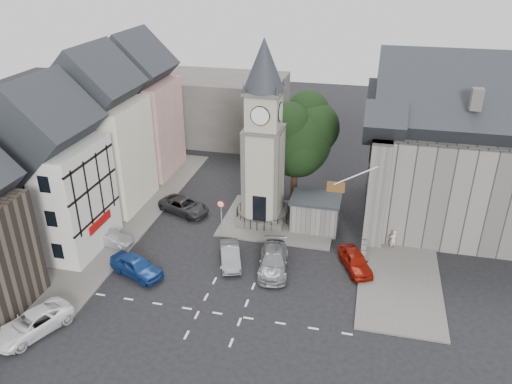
% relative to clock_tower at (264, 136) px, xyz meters
% --- Properties ---
extents(ground, '(120.00, 120.00, 0.00)m').
position_rel_clock_tower_xyz_m(ground, '(0.00, -7.99, -8.12)').
color(ground, black).
rests_on(ground, ground).
extents(pavement_west, '(6.00, 30.00, 0.14)m').
position_rel_clock_tower_xyz_m(pavement_west, '(-12.50, -1.99, -8.05)').
color(pavement_west, '#595651').
rests_on(pavement_west, ground).
extents(pavement_east, '(6.00, 26.00, 0.14)m').
position_rel_clock_tower_xyz_m(pavement_east, '(12.00, 0.01, -8.05)').
color(pavement_east, '#595651').
rests_on(pavement_east, ground).
extents(central_island, '(10.00, 8.00, 0.16)m').
position_rel_clock_tower_xyz_m(central_island, '(1.50, 0.01, -8.04)').
color(central_island, '#595651').
rests_on(central_island, ground).
extents(road_markings, '(20.00, 8.00, 0.01)m').
position_rel_clock_tower_xyz_m(road_markings, '(0.00, -13.49, -8.12)').
color(road_markings, silver).
rests_on(road_markings, ground).
extents(clock_tower, '(4.86, 4.86, 16.25)m').
position_rel_clock_tower_xyz_m(clock_tower, '(0.00, 0.00, 0.00)').
color(clock_tower, '#4C4944').
rests_on(clock_tower, ground).
extents(stone_shelter, '(4.30, 3.30, 3.08)m').
position_rel_clock_tower_xyz_m(stone_shelter, '(4.80, -0.49, -6.57)').
color(stone_shelter, '#5C5954').
rests_on(stone_shelter, ground).
extents(town_tree, '(7.20, 7.20, 10.80)m').
position_rel_clock_tower_xyz_m(town_tree, '(2.00, 5.01, -1.15)').
color(town_tree, black).
rests_on(town_tree, ground).
extents(warning_sign_post, '(0.70, 0.19, 2.85)m').
position_rel_clock_tower_xyz_m(warning_sign_post, '(-3.20, -2.56, -6.09)').
color(warning_sign_post, black).
rests_on(warning_sign_post, ground).
extents(terrace_pink, '(8.10, 7.60, 12.80)m').
position_rel_clock_tower_xyz_m(terrace_pink, '(-15.50, 8.01, -1.54)').
color(terrace_pink, tan).
rests_on(terrace_pink, ground).
extents(terrace_cream, '(8.10, 7.60, 12.80)m').
position_rel_clock_tower_xyz_m(terrace_cream, '(-15.50, 0.01, -1.54)').
color(terrace_cream, beige).
rests_on(terrace_cream, ground).
extents(terrace_tudor, '(8.10, 7.60, 12.00)m').
position_rel_clock_tower_xyz_m(terrace_tudor, '(-15.50, -7.99, -1.93)').
color(terrace_tudor, silver).
rests_on(terrace_tudor, ground).
extents(backdrop_west, '(20.00, 10.00, 8.00)m').
position_rel_clock_tower_xyz_m(backdrop_west, '(-12.00, 20.01, -4.12)').
color(backdrop_west, '#4C4944').
rests_on(backdrop_west, ground).
extents(east_building, '(14.40, 11.40, 12.60)m').
position_rel_clock_tower_xyz_m(east_building, '(15.59, 3.01, -1.86)').
color(east_building, '#5C5954').
rests_on(east_building, ground).
extents(east_boundary_wall, '(0.40, 16.00, 0.90)m').
position_rel_clock_tower_xyz_m(east_boundary_wall, '(9.20, 2.01, -7.67)').
color(east_boundary_wall, '#5C5954').
rests_on(east_boundary_wall, ground).
extents(flagpole, '(3.68, 0.10, 2.74)m').
position_rel_clock_tower_xyz_m(flagpole, '(8.00, -3.99, -1.12)').
color(flagpole, white).
rests_on(flagpole, ground).
extents(car_west_blue, '(4.92, 3.42, 1.56)m').
position_rel_clock_tower_xyz_m(car_west_blue, '(-7.50, -10.58, -7.34)').
color(car_west_blue, navy).
rests_on(car_west_blue, ground).
extents(car_west_silver, '(3.86, 1.53, 1.25)m').
position_rel_clock_tower_xyz_m(car_west_silver, '(-11.50, -7.22, -7.50)').
color(car_west_silver, gray).
rests_on(car_west_silver, ground).
extents(car_west_grey, '(5.49, 3.92, 1.39)m').
position_rel_clock_tower_xyz_m(car_west_grey, '(-7.50, -0.41, -7.43)').
color(car_west_grey, '#28282A').
rests_on(car_west_grey, ground).
extents(car_island_silver, '(2.77, 4.41, 1.37)m').
position_rel_clock_tower_xyz_m(car_island_silver, '(-1.00, -7.43, -7.43)').
color(car_island_silver, gray).
rests_on(car_island_silver, ground).
extents(car_island_east, '(2.89, 5.55, 1.54)m').
position_rel_clock_tower_xyz_m(car_island_east, '(2.50, -7.49, -7.35)').
color(car_island_east, gray).
rests_on(car_island_east, ground).
extents(car_east_red, '(3.25, 4.55, 1.44)m').
position_rel_clock_tower_xyz_m(car_east_red, '(8.64, -5.98, -7.40)').
color(car_east_red, maroon).
rests_on(car_east_red, ground).
extents(van_sw_white, '(4.26, 5.62, 1.42)m').
position_rel_clock_tower_xyz_m(van_sw_white, '(-11.23, -17.99, -7.41)').
color(van_sw_white, white).
rests_on(van_sw_white, ground).
extents(pedestrian, '(0.74, 0.67, 1.70)m').
position_rel_clock_tower_xyz_m(pedestrian, '(11.50, -2.33, -7.27)').
color(pedestrian, beige).
rests_on(pedestrian, ground).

